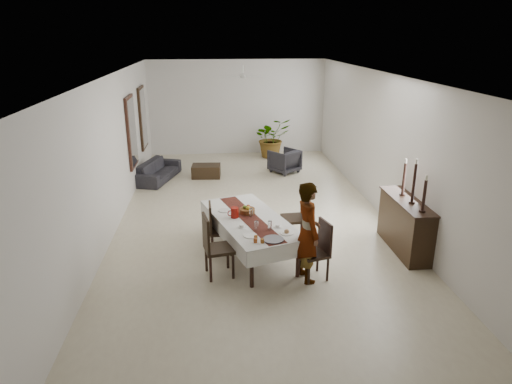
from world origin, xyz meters
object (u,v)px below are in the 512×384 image
sideboard_body (405,226)px  red_pitcher (235,213)px  dining_table_top (250,220)px  sofa (158,171)px  woman (308,232)px

sideboard_body → red_pitcher: bearing=177.5°
dining_table_top → red_pitcher: red_pitcher is taller
dining_table_top → sideboard_body: size_ratio=1.41×
red_pitcher → sofa: (-1.97, 4.89, -0.57)m
sofa → red_pitcher: bearing=-141.1°
woman → sofa: size_ratio=0.94×
dining_table_top → red_pitcher: (-0.28, 0.07, 0.13)m
woman → sofa: bearing=19.4°
red_pitcher → woman: 1.59m
dining_table_top → woman: 1.35m
dining_table_top → red_pitcher: bearing=149.0°
woman → sideboard_body: 2.34m
red_pitcher → sideboard_body: bearing=-2.5°
dining_table_top → woman: (0.89, -1.01, 0.17)m
red_pitcher → sofa: 5.30m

